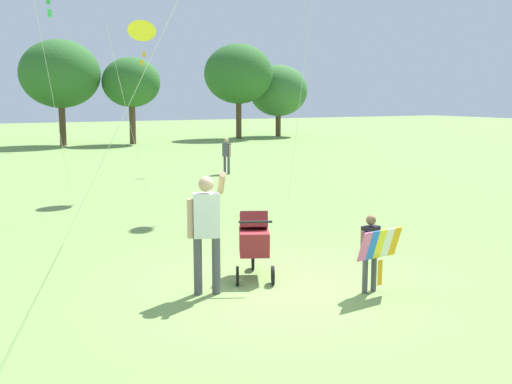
% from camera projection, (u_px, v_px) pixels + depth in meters
% --- Properties ---
extents(ground_plane, '(120.00, 120.00, 0.00)m').
position_uv_depth(ground_plane, '(277.00, 289.00, 8.74)').
color(ground_plane, '#75994C').
extents(treeline_distant, '(32.19, 6.32, 6.10)m').
position_uv_depth(treeline_distant, '(98.00, 78.00, 35.48)').
color(treeline_distant, brown).
rests_on(treeline_distant, ground).
extents(child_with_butterfly_kite, '(0.73, 0.38, 1.11)m').
position_uv_depth(child_with_butterfly_kite, '(372.00, 247.00, 8.48)').
color(child_with_butterfly_kite, '#4C4C51').
rests_on(child_with_butterfly_kite, ground).
extents(person_adult_flyer, '(0.63, 0.50, 1.74)m').
position_uv_depth(person_adult_flyer, '(207.00, 224.00, 8.38)').
color(person_adult_flyer, '#4C4C51').
rests_on(person_adult_flyer, ground).
extents(stroller, '(0.80, 1.11, 1.03)m').
position_uv_depth(stroller, '(254.00, 238.00, 9.24)').
color(stroller, black).
rests_on(stroller, ground).
extents(kite_green_novelty, '(2.02, 2.72, 4.82)m').
position_uv_depth(kite_green_novelty, '(142.00, 32.00, 16.76)').
color(kite_green_novelty, yellow).
rests_on(kite_green_novelty, ground).
extents(person_sitting_far, '(0.25, 0.39, 1.28)m').
position_uv_depth(person_sitting_far, '(227.00, 153.00, 21.59)').
color(person_sitting_far, '#4C4C51').
rests_on(person_sitting_far, ground).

